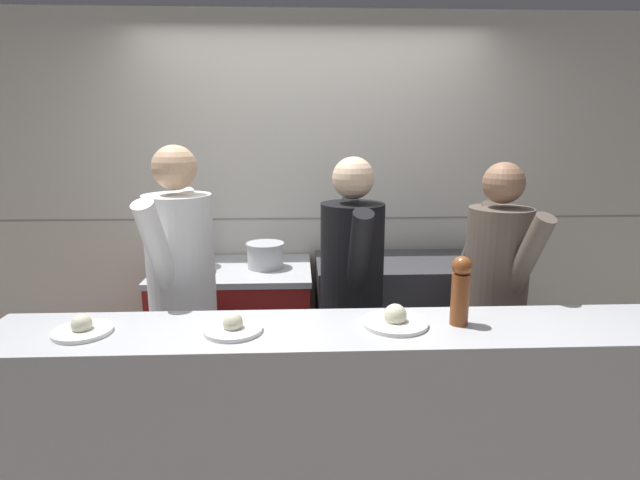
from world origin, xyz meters
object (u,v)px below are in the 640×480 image
plated_dish_main (82,329)px  chef_line (494,297)px  oven_range (236,329)px  plated_dish_appetiser (233,327)px  plated_dish_dessert (395,320)px  sauce_pot (265,254)px  chef_sous (352,294)px  stock_pot (194,252)px  chef_head_cook (182,291)px  pepper_mill (461,289)px

plated_dish_main → chef_line: 2.03m
oven_range → plated_dish_appetiser: size_ratio=4.33×
plated_dish_dessert → oven_range: bearing=123.2°
plated_dish_dessert → chef_line: size_ratio=0.17×
plated_dish_appetiser → plated_dish_main: bearing=179.1°
oven_range → sauce_pot: bearing=-0.6°
sauce_pot → chef_sous: bearing=-53.7°
stock_pot → sauce_pot: stock_pot is taller
stock_pot → chef_sous: chef_sous is taller
stock_pot → chef_head_cook: chef_head_cook is taller
chef_head_cook → chef_sous: chef_head_cook is taller
chef_sous → chef_line: chef_sous is taller
pepper_mill → plated_dish_dessert: bearing=179.1°
oven_range → stock_pot: bearing=170.8°
sauce_pot → chef_line: chef_line is taller
chef_line → plated_dish_main: bearing=179.5°
oven_range → plated_dish_main: plated_dish_main is taller
plated_dish_main → pepper_mill: 1.56m
plated_dish_main → plated_dish_appetiser: bearing=-0.9°
oven_range → plated_dish_appetiser: 1.47m
plated_dish_dessert → chef_line: bearing=40.6°
sauce_pot → plated_dish_appetiser: bearing=-92.0°
plated_dish_dessert → sauce_pot: bearing=115.9°
plated_dish_appetiser → plated_dish_dessert: 0.68m
pepper_mill → plated_dish_main: bearing=-178.9°
chef_sous → plated_dish_dessert: bearing=-81.5°
chef_head_cook → stock_pot: bearing=110.3°
plated_dish_main → plated_dish_dessert: size_ratio=0.84×
plated_dish_appetiser → chef_head_cook: (-0.35, 0.63, -0.05)m
plated_dish_appetiser → stock_pot: bearing=107.5°
chef_head_cook → plated_dish_appetiser: bearing=-47.4°
oven_range → plated_dish_appetiser: bearing=-82.7°
oven_range → chef_line: chef_line is taller
plated_dish_appetiser → chef_line: (1.33, 0.61, -0.10)m
pepper_mill → chef_line: (0.38, 0.57, -0.24)m
stock_pot → plated_dish_main: bearing=-97.2°
plated_dish_dessert → chef_head_cook: size_ratio=0.16×
stock_pot → chef_sous: (0.99, -0.74, -0.06)m
stock_pot → chef_head_cook: size_ratio=0.14×
stock_pot → chef_line: size_ratio=0.15×
chef_line → sauce_pot: bearing=132.7°
chef_sous → chef_line: (0.78, -0.04, -0.01)m
plated_dish_appetiser → pepper_mill: bearing=2.4°
plated_dish_dessert → pepper_mill: pepper_mill is taller
stock_pot → plated_dish_main: 1.39m
plated_dish_dessert → chef_head_cook: (-1.03, 0.59, -0.05)m
oven_range → plated_dish_appetiser: (0.17, -1.34, 0.57)m
chef_sous → plated_dish_appetiser: bearing=-133.6°
plated_dish_main → stock_pot: bearing=82.8°
oven_range → chef_head_cook: size_ratio=0.61×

